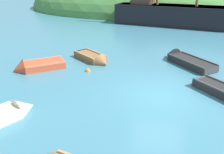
{
  "coord_description": "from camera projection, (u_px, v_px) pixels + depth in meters",
  "views": [
    {
      "loc": [
        -0.29,
        -9.85,
        5.15
      ],
      "look_at": [
        -2.52,
        1.2,
        0.24
      ],
      "focal_mm": 37.45,
      "sensor_mm": 36.0,
      "label": 1
    }
  ],
  "objects": [
    {
      "name": "rowboat_outer_right",
      "position": [
        94.0,
        59.0,
        15.3
      ],
      "size": [
        2.93,
        2.63,
        1.0
      ],
      "rotation": [
        0.0,
        0.0,
        5.61
      ],
      "color": "brown",
      "rests_on": "ground"
    },
    {
      "name": "buoy_orange",
      "position": [
        88.0,
        71.0,
        13.7
      ],
      "size": [
        0.33,
        0.33,
        0.33
      ],
      "primitive_type": "sphere",
      "color": "orange",
      "rests_on": "ground"
    },
    {
      "name": "rowboat_far",
      "position": [
        36.0,
        67.0,
        13.92
      ],
      "size": [
        3.1,
        2.73,
        1.21
      ],
      "rotation": [
        0.0,
        0.0,
        3.77
      ],
      "color": "#C64C2D",
      "rests_on": "ground"
    },
    {
      "name": "sailing_ship",
      "position": [
        172.0,
        17.0,
        26.12
      ],
      "size": [
        15.5,
        5.95,
        13.08
      ],
      "rotation": [
        0.0,
        0.0,
        -0.21
      ],
      "color": "black",
      "rests_on": "ground"
    },
    {
      "name": "ground_plane",
      "position": [
        160.0,
        96.0,
        10.86
      ],
      "size": [
        120.0,
        120.0,
        0.0
      ],
      "primitive_type": "plane",
      "color": "teal"
    },
    {
      "name": "shore_hill",
      "position": [
        149.0,
        8.0,
        40.03
      ],
      "size": [
        40.98,
        26.7,
        13.04
      ],
      "primitive_type": "ellipsoid",
      "color": "#477F3D",
      "rests_on": "ground"
    },
    {
      "name": "rowboat_center",
      "position": [
        184.0,
        61.0,
        14.93
      ],
      "size": [
        3.31,
        3.67,
        1.16
      ],
      "rotation": [
        0.0,
        0.0,
        2.26
      ],
      "color": "black",
      "rests_on": "ground"
    }
  ]
}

